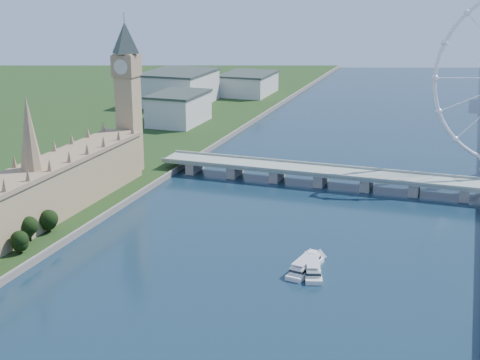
% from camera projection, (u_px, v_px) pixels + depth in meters
% --- Properties ---
extents(parliament_range, '(24.00, 200.00, 70.00)m').
position_uv_depth(parliament_range, '(35.00, 196.00, 357.64)').
color(parliament_range, tan).
rests_on(parliament_range, ground).
extents(big_ben, '(20.02, 20.02, 110.00)m').
position_uv_depth(big_ben, '(127.00, 78.00, 441.18)').
color(big_ben, tan).
rests_on(big_ben, ground).
extents(westminster_bridge, '(220.00, 22.00, 9.50)m').
position_uv_depth(westminster_bridge, '(321.00, 174.00, 438.59)').
color(westminster_bridge, gray).
rests_on(westminster_bridge, ground).
extents(city_skyline, '(505.00, 280.00, 32.00)m').
position_uv_depth(city_skyline, '(418.00, 97.00, 658.35)').
color(city_skyline, beige).
rests_on(city_skyline, ground).
extents(tour_boat_near, '(13.32, 31.74, 6.82)m').
position_uv_depth(tour_boat_near, '(305.00, 271.00, 310.66)').
color(tour_boat_near, silver).
rests_on(tour_boat_near, ground).
extents(tour_boat_far, '(16.48, 31.84, 6.83)m').
position_uv_depth(tour_boat_far, '(312.00, 272.00, 308.98)').
color(tour_boat_far, silver).
rests_on(tour_boat_far, ground).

